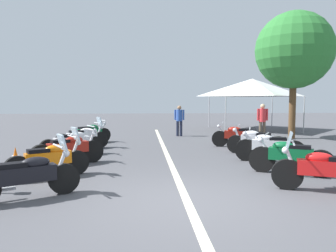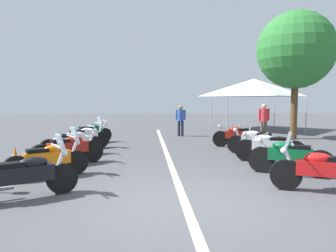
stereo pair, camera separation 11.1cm
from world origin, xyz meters
TOP-DOWN VIEW (x-y plane):
  - ground_plane at (0.00, 0.00)m, footprint 80.00×80.00m
  - lane_centre_stripe at (5.09, 0.00)m, footprint 18.74×0.16m
  - motorcycle_left_row_0 at (0.37, 2.95)m, footprint 1.15×1.81m
  - motorcycle_left_row_1 at (2.07, 3.03)m, footprint 1.13×1.77m
  - motorcycle_left_row_2 at (3.55, 2.92)m, footprint 1.36×1.85m
  - motorcycle_left_row_3 at (5.07, 3.14)m, footprint 1.25×1.90m
  - motorcycle_left_row_4 at (6.59, 3.08)m, footprint 1.18×1.87m
  - motorcycle_left_row_5 at (8.25, 3.11)m, footprint 1.43×1.71m
  - motorcycle_right_row_0 at (0.38, -2.87)m, footprint 1.04×2.07m
  - motorcycle_right_row_1 at (1.97, -2.85)m, footprint 1.12×1.85m
  - motorcycle_right_row_2 at (3.61, -2.98)m, footprint 0.94×1.99m
  - motorcycle_right_row_3 at (5.06, -3.10)m, footprint 0.97×1.96m
  - motorcycle_right_row_4 at (6.67, -2.95)m, footprint 0.90×2.08m
  - traffic_cone_0 at (3.10, 4.22)m, footprint 0.36×0.36m
  - bystander_0 at (9.13, -4.85)m, footprint 0.32×0.53m
  - bystander_1 at (10.77, -1.06)m, footprint 0.32×0.51m
  - roadside_tree_0 at (9.30, -6.38)m, footprint 3.65×3.65m
  - event_tent at (14.04, -6.01)m, footprint 5.02×5.02m

SIDE VIEW (x-z plane):
  - ground_plane at x=0.00m, z-range 0.00..0.00m
  - lane_centre_stripe at x=5.09m, z-range 0.00..0.01m
  - traffic_cone_0 at x=3.10m, z-range -0.02..0.60m
  - motorcycle_left_row_3 at x=5.07m, z-range -0.04..0.95m
  - motorcycle_left_row_5 at x=8.25m, z-range -0.04..0.95m
  - motorcycle_right_row_3 at x=5.06m, z-range -0.04..0.95m
  - motorcycle_left_row_1 at x=2.07m, z-range -0.14..1.05m
  - motorcycle_left_row_0 at x=0.37m, z-range -0.14..1.05m
  - motorcycle_right_row_4 at x=6.67m, z-range -0.04..0.96m
  - motorcycle_right_row_1 at x=1.97m, z-range -0.04..0.97m
  - motorcycle_left_row_4 at x=6.59m, z-range -0.14..1.07m
  - motorcycle_right_row_2 at x=3.61m, z-range -0.04..0.97m
  - motorcycle_left_row_2 at x=3.55m, z-range -0.04..0.97m
  - motorcycle_right_row_0 at x=0.38m, z-range -0.14..1.07m
  - bystander_1 at x=10.77m, z-range 0.13..1.71m
  - bystander_0 at x=9.13m, z-range 0.14..1.83m
  - event_tent at x=14.04m, z-range 1.05..4.25m
  - roadside_tree_0 at x=9.30m, z-range 1.19..7.24m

